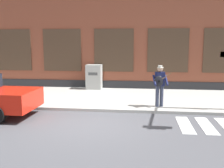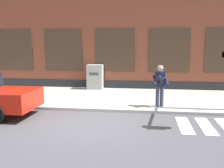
# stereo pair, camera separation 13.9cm
# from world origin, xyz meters

# --- Properties ---
(ground_plane) EXTENTS (160.00, 160.00, 0.00)m
(ground_plane) POSITION_xyz_m (0.00, 0.00, 0.00)
(ground_plane) COLOR #4C4C51
(sidewalk) EXTENTS (28.00, 5.05, 0.12)m
(sidewalk) POSITION_xyz_m (0.00, 4.03, 0.06)
(sidewalk) COLOR #ADAAA3
(sidewalk) RESTS_ON ground
(building_backdrop) EXTENTS (28.00, 4.06, 7.76)m
(building_backdrop) POSITION_xyz_m (-0.00, 8.55, 3.87)
(building_backdrop) COLOR brown
(building_backdrop) RESTS_ON ground
(busker) EXTENTS (0.75, 0.59, 1.70)m
(busker) POSITION_xyz_m (2.36, 2.23, 1.09)
(busker) COLOR #33384C
(busker) RESTS_ON sidewalk
(utility_box) EXTENTS (0.86, 0.69, 1.39)m
(utility_box) POSITION_xyz_m (-1.08, 6.11, 0.81)
(utility_box) COLOR #ADADA8
(utility_box) RESTS_ON sidewalk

